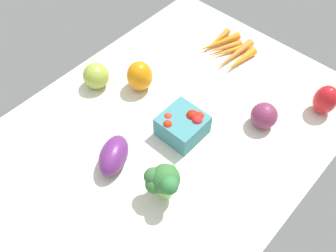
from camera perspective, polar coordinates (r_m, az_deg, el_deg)
The scene contains 9 objects.
tablecloth at distance 105.63cm, azimuth 0.00°, elevation -0.99°, with size 104.00×76.00×2.00cm, color silver.
bell_pepper_red at distance 114.24cm, azimuth 22.43°, elevation 3.64°, with size 6.51×6.51×9.34cm, color red.
carrot_bunch at distance 126.41cm, azimuth 8.89°, elevation 11.03°, with size 18.23×15.96×2.82cm.
eggplant at distance 97.12cm, azimuth -8.12°, elevation -4.34°, with size 11.74×6.81×6.81cm, color #63266F.
berry_basket at distance 101.55cm, azimuth 2.27°, elevation 0.17°, with size 11.04×11.04×7.78cm.
heirloom_tomato_green at distance 115.03cm, azimuth -10.68°, elevation 7.36°, with size 7.73×7.73×7.73cm, color #9AAD3C.
red_onion_center at distance 106.55cm, azimuth 14.14°, elevation 1.51°, with size 7.30×7.30×7.30cm, color #7A2C4E.
broccoli_head at distance 88.46cm, azimuth -0.73°, elevation -8.14°, with size 8.86×9.03×10.99cm.
bell_pepper_orange at distance 112.15cm, azimuth -4.25°, elevation 7.45°, with size 7.62×7.62×9.39cm, color orange.
Camera 1 is at (-46.34, -41.95, 86.15)cm, focal length 40.85 mm.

